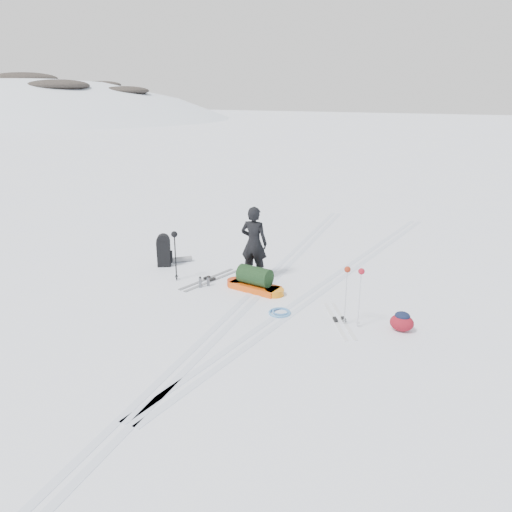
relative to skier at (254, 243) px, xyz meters
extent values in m
plane|color=white|center=(0.49, -1.19, -0.94)|extent=(200.00, 200.00, 0.00)
ellipsoid|color=white|center=(-69.51, 53.81, -40.94)|extent=(143.00, 121.00, 93.50)
ellipsoid|color=black|center=(-69.51, 53.81, 5.41)|extent=(13.00, 10.00, 2.20)
ellipsoid|color=black|center=(-55.51, 47.81, 4.27)|extent=(10.40, 8.00, 1.76)
ellipsoid|color=black|center=(-60.51, 62.81, 4.51)|extent=(7.80, 6.00, 1.32)
ellipsoid|color=black|center=(-49.51, 55.81, 3.52)|extent=(8.32, 6.40, 1.41)
cube|color=silver|center=(0.37, -1.19, -0.94)|extent=(1.40, 17.97, 0.01)
cube|color=silver|center=(0.61, -1.19, -0.94)|extent=(1.40, 17.97, 0.01)
cube|color=silver|center=(1.77, 0.81, -0.94)|extent=(2.09, 13.88, 0.01)
cube|color=silver|center=(2.01, 0.81, -0.94)|extent=(2.09, 13.88, 0.01)
imported|color=black|center=(0.00, 0.00, 0.00)|extent=(0.72, 0.50, 1.88)
cube|color=#E9510D|center=(0.36, -0.72, -0.86)|extent=(1.27, 0.67, 0.15)
cylinder|color=orange|center=(0.91, -0.79, -0.86)|extent=(0.50, 0.50, 0.15)
cylinder|color=red|center=(-0.19, -0.64, -0.86)|extent=(0.50, 0.50, 0.15)
cylinder|color=black|center=(0.36, -0.72, -0.57)|extent=(0.86, 0.56, 0.45)
cube|color=black|center=(-2.63, -0.20, -0.59)|extent=(0.43, 0.39, 0.71)
cylinder|color=black|center=(-2.63, -0.20, -0.21)|extent=(0.42, 0.38, 0.34)
cube|color=black|center=(-2.48, -0.09, -0.69)|extent=(0.16, 0.20, 0.30)
cylinder|color=gray|center=(-2.38, 0.29, -0.86)|extent=(0.51, 0.50, 0.15)
cylinder|color=black|center=(-1.75, -0.91, -0.35)|extent=(0.02, 0.02, 1.19)
cylinder|color=black|center=(-1.72, -0.98, -0.35)|extent=(0.02, 0.02, 1.19)
torus|color=black|center=(-1.75, -0.91, -0.85)|extent=(0.10, 0.10, 0.01)
torus|color=black|center=(-1.72, -0.98, -0.85)|extent=(0.10, 0.10, 0.01)
sphere|color=black|center=(-1.73, -0.95, 0.27)|extent=(0.16, 0.16, 0.16)
cylinder|color=silver|center=(2.82, -1.60, -0.35)|extent=(0.02, 0.02, 1.19)
cylinder|color=silver|center=(3.10, -1.60, -0.35)|extent=(0.02, 0.02, 1.19)
torus|color=#A7AAAE|center=(2.82, -1.60, -0.85)|extent=(0.10, 0.10, 0.01)
torus|color=#ACAEB3|center=(3.10, -1.60, -0.85)|extent=(0.10, 0.10, 0.01)
sphere|color=maroon|center=(2.82, -1.60, 0.27)|extent=(0.13, 0.13, 0.13)
sphere|color=maroon|center=(3.10, -1.60, 0.27)|extent=(0.13, 0.13, 0.13)
cube|color=#979A9F|center=(-0.87, -0.63, -0.93)|extent=(0.55, 1.86, 0.02)
cube|color=gray|center=(-1.06, -0.58, -0.93)|extent=(0.55, 1.86, 0.02)
cube|color=black|center=(-0.87, -0.63, -0.90)|extent=(0.12, 0.20, 0.05)
cube|color=black|center=(-1.06, -0.58, -0.90)|extent=(0.12, 0.20, 0.05)
cube|color=silver|center=(2.61, -1.53, -0.93)|extent=(1.00, 1.57, 0.02)
cube|color=silver|center=(2.77, -1.44, -0.93)|extent=(1.00, 1.57, 0.02)
cube|color=black|center=(2.61, -1.53, -0.90)|extent=(0.15, 0.19, 0.05)
cube|color=black|center=(2.77, -1.44, -0.90)|extent=(0.15, 0.19, 0.05)
torus|color=#5292C8|center=(1.42, -1.69, -0.92)|extent=(0.60, 0.60, 0.05)
torus|color=#4F87C1|center=(1.43, -1.64, -0.90)|extent=(0.47, 0.47, 0.04)
ellipsoid|color=maroon|center=(3.93, -1.38, -0.77)|extent=(0.57, 0.50, 0.34)
ellipsoid|color=black|center=(3.93, -1.38, -0.62)|extent=(0.37, 0.33, 0.17)
cylinder|color=slate|center=(-0.92, -1.12, -0.82)|extent=(0.08, 0.08, 0.25)
cylinder|color=#56585E|center=(-0.79, -0.96, -0.83)|extent=(0.08, 0.08, 0.23)
cylinder|color=black|center=(-0.92, -1.12, -0.68)|extent=(0.07, 0.07, 0.03)
cylinder|color=black|center=(-0.79, -0.96, -0.70)|extent=(0.07, 0.07, 0.03)
ellipsoid|color=black|center=(0.23, -0.48, -0.83)|extent=(0.39, 0.33, 0.22)
camera|label=1|loc=(5.16, -10.78, 3.65)|focal=35.00mm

